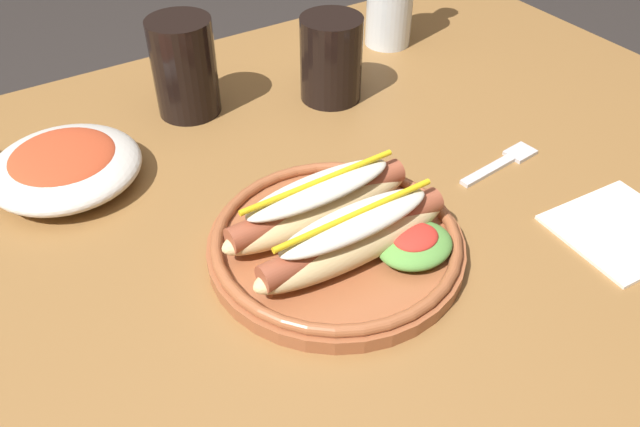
# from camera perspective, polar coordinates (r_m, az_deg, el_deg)

# --- Properties ---
(dining_table) EXTENTS (1.39, 0.85, 0.74)m
(dining_table) POSITION_cam_1_polar(r_m,az_deg,el_deg) (0.76, -5.90, -6.33)
(dining_table) COLOR olive
(dining_table) RESTS_ON ground_plane
(hot_dog_plate) EXTENTS (0.26, 0.26, 0.08)m
(hot_dog_plate) POSITION_cam_1_polar(r_m,az_deg,el_deg) (0.64, 1.73, -1.78)
(hot_dog_plate) COLOR #9E5633
(hot_dog_plate) RESTS_ON dining_table
(fork) EXTENTS (0.12, 0.03, 0.00)m
(fork) POSITION_cam_1_polar(r_m,az_deg,el_deg) (0.80, 15.98, 4.42)
(fork) COLOR silver
(fork) RESTS_ON dining_table
(soda_cup) EXTENTS (0.08, 0.08, 0.11)m
(soda_cup) POSITION_cam_1_polar(r_m,az_deg,el_deg) (0.88, 0.99, 13.57)
(soda_cup) COLOR black
(soda_cup) RESTS_ON dining_table
(extra_cup) EXTENTS (0.08, 0.08, 0.13)m
(extra_cup) POSITION_cam_1_polar(r_m,az_deg,el_deg) (0.86, -11.94, 12.58)
(extra_cup) COLOR black
(extra_cup) RESTS_ON dining_table
(side_bowl) EXTENTS (0.17, 0.17, 0.05)m
(side_bowl) POSITION_cam_1_polar(r_m,az_deg,el_deg) (0.79, -21.69, 4.00)
(side_bowl) COLOR silver
(side_bowl) RESTS_ON dining_table
(napkin) EXTENTS (0.14, 0.13, 0.00)m
(napkin) POSITION_cam_1_polar(r_m,az_deg,el_deg) (0.75, 25.17, -1.34)
(napkin) COLOR white
(napkin) RESTS_ON dining_table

